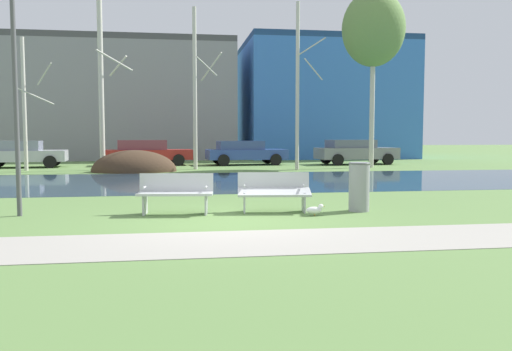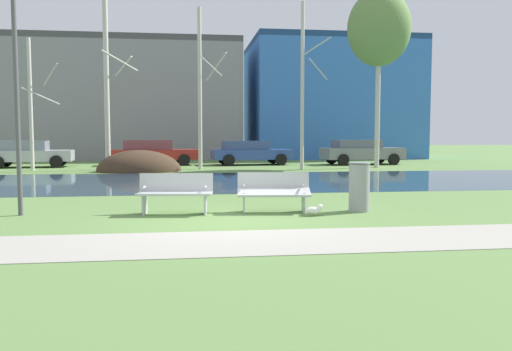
{
  "view_description": "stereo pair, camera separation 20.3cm",
  "coord_description": "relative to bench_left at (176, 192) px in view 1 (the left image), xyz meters",
  "views": [
    {
      "loc": [
        -1.01,
        -10.18,
        1.71
      ],
      "look_at": [
        0.76,
        1.63,
        0.78
      ],
      "focal_mm": 36.71,
      "sensor_mm": 36.0,
      "label": 1
    },
    {
      "loc": [
        -0.81,
        -10.21,
        1.71
      ],
      "look_at": [
        0.76,
        1.63,
        0.78
      ],
      "focal_mm": 36.71,
      "sensor_mm": 36.0,
      "label": 2
    }
  ],
  "objects": [
    {
      "name": "building_blue_store",
      "position": [
        10.97,
        27.65,
        3.83
      ],
      "size": [
        11.86,
        9.48,
        8.6
      ],
      "color": "#3870C6",
      "rests_on": "ground"
    },
    {
      "name": "trash_bin",
      "position": [
        4.06,
        -0.16,
        0.09
      ],
      "size": [
        0.48,
        0.48,
        1.1
      ],
      "color": "gray",
      "rests_on": "ground"
    },
    {
      "name": "streetlamp",
      "position": [
        -3.26,
        0.23,
        3.36
      ],
      "size": [
        0.32,
        0.32,
        5.8
      ],
      "color": "#4C4C51",
      "rests_on": "ground"
    },
    {
      "name": "paved_path_strip",
      "position": [
        1.07,
        -3.18,
        -0.47
      ],
      "size": [
        60.0,
        1.97,
        0.01
      ],
      "primitive_type": "cube",
      "color": "#9E998E",
      "rests_on": "ground"
    },
    {
      "name": "birch_far_left",
      "position": [
        -7.02,
        14.81,
        2.72
      ],
      "size": [
        1.47,
        2.69,
        6.26
      ],
      "color": "beige",
      "rests_on": "ground"
    },
    {
      "name": "seagull",
      "position": [
        2.9,
        -0.69,
        -0.34
      ],
      "size": [
        0.41,
        0.15,
        0.25
      ],
      "color": "white",
      "rests_on": "ground"
    },
    {
      "name": "soil_mound",
      "position": [
        -1.95,
        13.41,
        -0.47
      ],
      "size": [
        3.9,
        2.75,
        2.0
      ],
      "primitive_type": "ellipsoid",
      "color": "#423021",
      "rests_on": "ground"
    },
    {
      "name": "bench_right",
      "position": [
        2.15,
        0.0,
        0.0
      ],
      "size": [
        1.65,
        0.74,
        0.87
      ],
      "color": "#B2B5B7",
      "rests_on": "ground"
    },
    {
      "name": "ground_plane",
      "position": [
        1.07,
        8.87,
        -0.47
      ],
      "size": [
        120.0,
        120.0,
        0.0
      ],
      "primitive_type": "plane",
      "color": "#5B7F42"
    },
    {
      "name": "birch_left",
      "position": [
        -3.5,
        14.76,
        3.82
      ],
      "size": [
        1.64,
        2.75,
        8.5
      ],
      "color": "beige",
      "rests_on": "ground"
    },
    {
      "name": "parked_wagon_fourth_grey",
      "position": [
        10.11,
        17.49,
        0.29
      ],
      "size": [
        4.73,
        2.33,
        1.41
      ],
      "color": "slate",
      "rests_on": "ground"
    },
    {
      "name": "bench_left",
      "position": [
        0.0,
        0.0,
        0.0
      ],
      "size": [
        1.65,
        0.74,
        0.87
      ],
      "color": "#B2B5B7",
      "rests_on": "ground"
    },
    {
      "name": "parked_hatch_third_blue",
      "position": [
        3.8,
        17.97,
        0.26
      ],
      "size": [
        4.6,
        2.35,
        1.35
      ],
      "color": "#2D4793",
      "rests_on": "ground"
    },
    {
      "name": "birch_center_left",
      "position": [
        0.96,
        14.61,
        3.52
      ],
      "size": [
        1.44,
        2.38,
        7.86
      ],
      "color": "beige",
      "rests_on": "ground"
    },
    {
      "name": "birch_center",
      "position": [
        5.87,
        13.68,
        3.63
      ],
      "size": [
        1.45,
        2.57,
        8.06
      ],
      "color": "beige",
      "rests_on": "ground"
    },
    {
      "name": "birch_center_right",
      "position": [
        10.04,
        14.75,
        6.61
      ],
      "size": [
        3.21,
        3.21,
        9.13
      ],
      "color": "beige",
      "rests_on": "ground"
    },
    {
      "name": "parked_van_nearest_silver",
      "position": [
        -7.96,
        17.31,
        0.27
      ],
      "size": [
        4.35,
        2.29,
        1.39
      ],
      "color": "#B2B5BC",
      "rests_on": "ground"
    },
    {
      "name": "building_grey_warehouse",
      "position": [
        -3.9,
        26.61,
        3.63
      ],
      "size": [
        15.82,
        6.61,
        8.2
      ],
      "color": "gray",
      "rests_on": "ground"
    },
    {
      "name": "river_band",
      "position": [
        1.07,
        7.79,
        -0.47
      ],
      "size": [
        80.0,
        8.44,
        0.01
      ],
      "primitive_type": "cube",
      "color": "#284256",
      "rests_on": "ground"
    },
    {
      "name": "parked_sedan_second_red",
      "position": [
        -1.63,
        18.28,
        0.28
      ],
      "size": [
        4.82,
        2.31,
        1.41
      ],
      "color": "maroon",
      "rests_on": "ground"
    }
  ]
}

